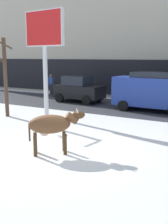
{
  "coord_description": "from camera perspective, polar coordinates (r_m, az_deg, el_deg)",
  "views": [
    {
      "loc": [
        5.07,
        -7.6,
        3.22
      ],
      "look_at": [
        -0.17,
        1.51,
        1.1
      ],
      "focal_mm": 44.15,
      "sensor_mm": 36.0,
      "label": 1
    }
  ],
  "objects": [
    {
      "name": "billboard",
      "position": [
        14.85,
        -8.22,
        15.5
      ],
      "size": [
        2.53,
        0.46,
        5.56
      ],
      "color": "silver",
      "rests_on": "ground"
    },
    {
      "name": "bare_tree_right_lot",
      "position": [
        15.36,
        -16.24,
        7.62
      ],
      "size": [
        1.88,
        1.06,
        4.38
      ],
      "color": "#4C3828",
      "rests_on": "ground"
    },
    {
      "name": "road_strip",
      "position": [
        17.48,
        12.51,
        0.52
      ],
      "size": [
        60.0,
        5.6,
        0.01
      ],
      "primitive_type": "cube",
      "color": "#333338",
      "rests_on": "ground"
    },
    {
      "name": "cow_brown",
      "position": [
        9.21,
        -6.7,
        -2.67
      ],
      "size": [
        1.73,
        1.52,
        1.54
      ],
      "color": "brown",
      "rests_on": "ground"
    },
    {
      "name": "car_blue_van",
      "position": [
        16.94,
        14.23,
        4.34
      ],
      "size": [
        4.66,
        2.23,
        2.32
      ],
      "color": "#233D9E",
      "rests_on": "ground"
    },
    {
      "name": "pedestrian_near_billboard",
      "position": [
        24.09,
        -6.83,
        5.73
      ],
      "size": [
        0.36,
        0.24,
        1.73
      ],
      "color": "#282833",
      "rests_on": "ground"
    },
    {
      "name": "car_black_hatchback",
      "position": [
        19.81,
        -1.11,
        4.74
      ],
      "size": [
        3.55,
        2.01,
        1.86
      ],
      "color": "black",
      "rests_on": "ground"
    },
    {
      "name": "ground_plane",
      "position": [
        9.69,
        -3.63,
        -8.04
      ],
      "size": [
        120.0,
        120.0,
        0.0
      ],
      "primitive_type": "plane",
      "color": "white"
    }
  ]
}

